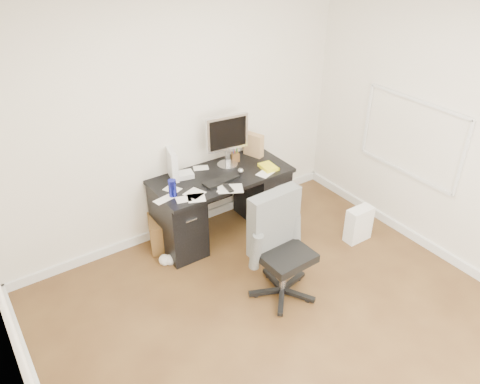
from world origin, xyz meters
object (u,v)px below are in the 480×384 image
object	(u,v)px
lcd_monitor	(227,141)
keyboard	(221,180)
pc_tower	(271,195)
desk	(222,202)
wicker_basket	(166,232)
office_chair	(285,250)

from	to	relation	value
lcd_monitor	keyboard	size ratio (longest dim) A/B	1.50
pc_tower	keyboard	bearing A→B (deg)	176.58
desk	wicker_basket	bearing A→B (deg)	169.41
desk	lcd_monitor	size ratio (longest dim) A/B	2.50
keyboard	office_chair	size ratio (longest dim) A/B	0.38
lcd_monitor	wicker_basket	distance (m)	1.19
wicker_basket	lcd_monitor	bearing A→B (deg)	0.54
office_chair	wicker_basket	xyz separation A→B (m)	(-0.58, 1.30, -0.35)
lcd_monitor	pc_tower	distance (m)	1.02
office_chair	pc_tower	distance (m)	1.49
office_chair	pc_tower	size ratio (longest dim) A/B	2.53
desk	keyboard	world-z (taller)	keyboard
lcd_monitor	wicker_basket	size ratio (longest dim) A/B	1.69
lcd_monitor	keyboard	bearing A→B (deg)	-126.79
lcd_monitor	pc_tower	world-z (taller)	lcd_monitor
office_chair	pc_tower	world-z (taller)	office_chair
desk	lcd_monitor	world-z (taller)	lcd_monitor
keyboard	office_chair	bearing A→B (deg)	-95.25
lcd_monitor	wicker_basket	bearing A→B (deg)	-172.15
desk	office_chair	world-z (taller)	office_chair
wicker_basket	keyboard	bearing A→B (deg)	-22.89
keyboard	wicker_basket	distance (m)	0.85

